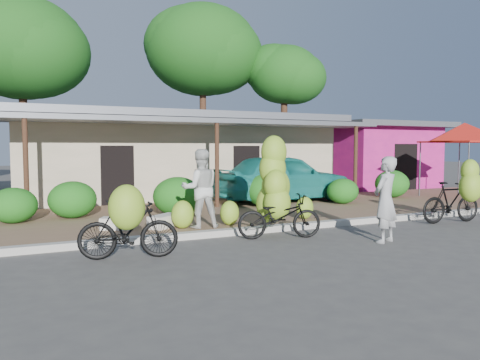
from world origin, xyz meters
The scene contains 26 objects.
ground centered at (0.00, 0.00, 0.00)m, with size 100.00×100.00×0.00m, color #484543.
sidewalk centered at (0.00, 5.00, 0.06)m, with size 60.00×6.00×0.12m, color #816245.
curb centered at (0.00, 2.00, 0.07)m, with size 60.00×0.25×0.15m, color #A8A399.
shop_main centered at (0.00, 10.93, 1.72)m, with size 13.00×8.50×3.35m.
shop_pink centered at (10.50, 10.99, 1.67)m, with size 6.00×6.00×3.25m.
tree_far_center centered at (-5.69, 16.11, 6.65)m, with size 5.88×5.81×8.87m.
tree_center_right centered at (3.31, 16.61, 7.42)m, with size 6.18×6.14×9.77m.
tree_near_right centered at (7.31, 14.61, 6.09)m, with size 4.16×3.96×7.65m.
hedge_0 centered at (-5.93, 5.28, 0.57)m, with size 1.16×1.05×0.91m, color #135012.
hedge_1 centered at (-4.48, 5.56, 0.62)m, with size 1.29×1.16×1.00m, color #135012.
hedge_2 centered at (-1.75, 4.78, 0.67)m, with size 1.40×1.26×1.09m, color #135012.
hedge_3 centered at (1.43, 5.42, 0.65)m, with size 1.37×1.23×1.07m, color #135012.
hedge_4 centered at (4.18, 5.01, 0.55)m, with size 1.11×1.00×0.86m, color #135012.
hedge_5 centered at (7.15, 5.82, 0.64)m, with size 1.34×1.21×1.05m, color #135012.
red_canopy centered at (9.64, 4.69, 2.61)m, with size 3.50×3.50×2.86m.
bike_left centered at (-4.03, 0.60, 0.64)m, with size 1.88×1.36×1.42m.
bike_center centered at (-0.47, 1.45, 0.89)m, with size 2.00×1.44×2.32m.
bike_right centered at (4.75, 0.92, 0.72)m, with size 1.91×1.28×1.74m.
loose_banana_a centered at (-2.30, 2.70, 0.45)m, with size 0.54×0.46×0.67m, color #8AA729.
loose_banana_b centered at (-1.09, 2.68, 0.42)m, with size 0.48×0.41×0.60m, color #8AA729.
loose_banana_c centered at (1.12, 2.69, 0.42)m, with size 0.48×0.41×0.60m, color #8AA729.
sack_near centered at (-2.65, 3.03, 0.27)m, with size 0.85×0.40×0.30m, color beige.
sack_far centered at (-3.73, 3.24, 0.26)m, with size 0.75×0.38×0.28m, color beige.
vendor centered at (1.30, -0.15, 0.93)m, with size 0.68×0.44×1.85m, color #979797.
bystander centered at (-1.88, 2.63, 1.06)m, with size 0.91×0.71×1.88m, color silver.
teal_van centered at (2.65, 6.39, 0.97)m, with size 2.01×5.00×1.70m, color #1C7E77.
Camera 1 is at (-5.79, -7.80, 2.05)m, focal length 35.00 mm.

